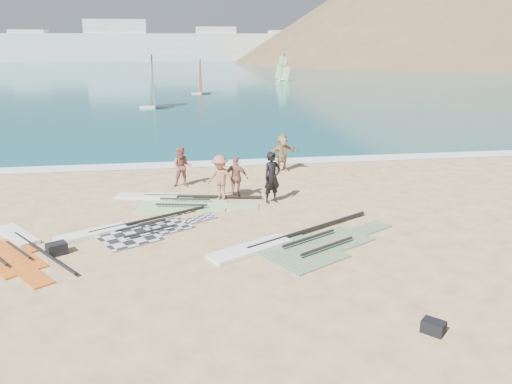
{
  "coord_description": "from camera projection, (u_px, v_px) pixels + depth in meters",
  "views": [
    {
      "loc": [
        -1.74,
        -11.92,
        5.89
      ],
      "look_at": [
        0.65,
        4.0,
        1.0
      ],
      "focal_mm": 35.0,
      "sensor_mm": 36.0,
      "label": 1
    }
  ],
  "objects": [
    {
      "name": "gear_bag_near",
      "position": [
        57.0,
        249.0,
        14.3
      ],
      "size": [
        0.66,
        0.6,
        0.34
      ],
      "primitive_type": "cube",
      "rotation": [
        0.0,
        0.0,
        0.51
      ],
      "color": "black",
      "rests_on": "ground"
    },
    {
      "name": "beachgoer_left",
      "position": [
        182.0,
        167.0,
        20.79
      ],
      "size": [
        0.87,
        0.71,
        1.7
      ],
      "primitive_type": "imported",
      "rotation": [
        0.0,
        0.0,
        -0.08
      ],
      "color": "#9F584C",
      "rests_on": "ground"
    },
    {
      "name": "rig_orange",
      "position": [
        295.0,
        244.0,
        14.91
      ],
      "size": [
        6.23,
        4.35,
        0.2
      ],
      "rotation": [
        0.0,
        0.0,
        0.52
      ],
      "color": "orange",
      "rests_on": "ground"
    },
    {
      "name": "beachgoer_back",
      "position": [
        236.0,
        177.0,
        19.27
      ],
      "size": [
        1.05,
        0.81,
        1.66
      ],
      "primitive_type": "imported",
      "rotation": [
        0.0,
        0.0,
        2.66
      ],
      "color": "#A36851",
      "rests_on": "ground"
    },
    {
      "name": "surf_line",
      "position": [
        218.0,
        164.0,
        24.88
      ],
      "size": [
        300.0,
        1.2,
        0.04
      ],
      "primitive_type": "cube",
      "color": "white",
      "rests_on": "ground"
    },
    {
      "name": "gear_bag_far",
      "position": [
        433.0,
        327.0,
        10.45
      ],
      "size": [
        0.55,
        0.56,
        0.28
      ],
      "primitive_type": "cube",
      "rotation": [
        0.0,
        0.0,
        -0.81
      ],
      "color": "black",
      "rests_on": "ground"
    },
    {
      "name": "rig_green",
      "position": [
        173.0,
        201.0,
        18.98
      ],
      "size": [
        5.66,
        2.76,
        0.2
      ],
      "rotation": [
        0.0,
        0.0,
        -0.19
      ],
      "color": "#4FCD33",
      "rests_on": "ground"
    },
    {
      "name": "rig_red",
      "position": [
        15.0,
        248.0,
        14.63
      ],
      "size": [
        3.76,
        4.76,
        0.2
      ],
      "rotation": [
        0.0,
        0.0,
        -0.93
      ],
      "color": "#CE421A",
      "rests_on": "ground"
    },
    {
      "name": "sea",
      "position": [
        185.0,
        63.0,
        138.14
      ],
      "size": [
        300.0,
        240.0,
        0.06
      ],
      "primitive_type": "cube",
      "color": "#0B4852",
      "rests_on": "ground"
    },
    {
      "name": "windsurfer_left",
      "position": [
        153.0,
        93.0,
        45.13
      ],
      "size": [
        2.7,
        3.21,
        4.8
      ],
      "rotation": [
        0.0,
        0.0,
        0.12
      ],
      "color": "white",
      "rests_on": "ground"
    },
    {
      "name": "beachgoer_mid",
      "position": [
        220.0,
        178.0,
        19.0
      ],
      "size": [
        1.3,
        1.22,
        1.76
      ],
      "primitive_type": "imported",
      "rotation": [
        0.0,
        0.0,
        -0.68
      ],
      "color": "#A3644B",
      "rests_on": "ground"
    },
    {
      "name": "beachgoer_right",
      "position": [
        282.0,
        153.0,
        23.26
      ],
      "size": [
        1.72,
        1.1,
        1.77
      ],
      "primitive_type": "imported",
      "rotation": [
        0.0,
        0.0,
        0.38
      ],
      "color": "tan",
      "rests_on": "ground"
    },
    {
      "name": "windsurfer_centre",
      "position": [
        201.0,
        84.0,
        57.13
      ],
      "size": [
        2.25,
        2.71,
        4.05
      ],
      "rotation": [
        0.0,
        0.0,
        0.07
      ],
      "color": "white",
      "rests_on": "ground"
    },
    {
      "name": "windsurfer_right",
      "position": [
        283.0,
        72.0,
        76.75
      ],
      "size": [
        2.09,
        2.05,
        4.14
      ],
      "rotation": [
        0.0,
        0.0,
        0.77
      ],
      "color": "white",
      "rests_on": "ground"
    },
    {
      "name": "person_wetsuit",
      "position": [
        272.0,
        177.0,
        18.71
      ],
      "size": [
        0.84,
        0.71,
        1.95
      ],
      "primitive_type": "imported",
      "rotation": [
        0.0,
        0.0,
        0.41
      ],
      "color": "black",
      "rests_on": "ground"
    },
    {
      "name": "far_town",
      "position": [
        132.0,
        46.0,
        151.64
      ],
      "size": [
        160.0,
        8.0,
        12.0
      ],
      "color": "white",
      "rests_on": "ground"
    },
    {
      "name": "ground",
      "position": [
        254.0,
        272.0,
        13.24
      ],
      "size": [
        300.0,
        300.0,
        0.0
      ],
      "primitive_type": "plane",
      "color": "#E3C385",
      "rests_on": "ground"
    },
    {
      "name": "rig_grey",
      "position": [
        128.0,
        231.0,
        16.0
      ],
      "size": [
        5.19,
        3.57,
        0.2
      ],
      "rotation": [
        0.0,
        0.0,
        0.5
      ],
      "color": "black",
      "rests_on": "ground"
    },
    {
      "name": "headland_main",
      "position": [
        473.0,
        62.0,
        148.34
      ],
      "size": [
        143.0,
        143.0,
        45.0
      ],
      "primitive_type": "cone",
      "color": "brown",
      "rests_on": "ground"
    }
  ]
}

